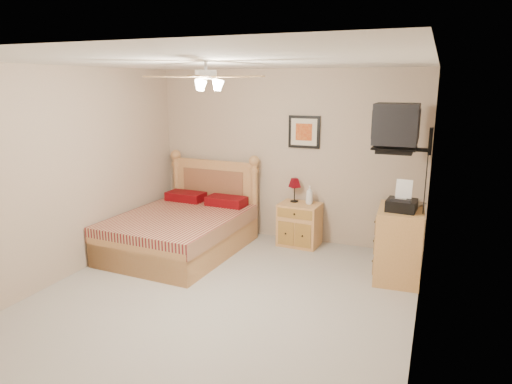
# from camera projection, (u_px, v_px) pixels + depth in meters

# --- Properties ---
(floor) EXTENTS (4.50, 4.50, 0.00)m
(floor) POSITION_uv_depth(u_px,v_px,m) (220.00, 300.00, 4.97)
(floor) COLOR #9F9890
(floor) RESTS_ON ground
(ceiling) EXTENTS (4.00, 4.50, 0.04)m
(ceiling) POSITION_uv_depth(u_px,v_px,m) (215.00, 62.00, 4.38)
(ceiling) COLOR white
(ceiling) RESTS_ON ground
(wall_back) EXTENTS (4.00, 0.04, 2.50)m
(wall_back) POSITION_uv_depth(u_px,v_px,m) (286.00, 156.00, 6.71)
(wall_back) COLOR tan
(wall_back) RESTS_ON ground
(wall_front) EXTENTS (4.00, 0.04, 2.50)m
(wall_front) POSITION_uv_depth(u_px,v_px,m) (44.00, 269.00, 2.64)
(wall_front) COLOR tan
(wall_front) RESTS_ON ground
(wall_left) EXTENTS (0.04, 4.50, 2.50)m
(wall_left) POSITION_uv_depth(u_px,v_px,m) (66.00, 174.00, 5.40)
(wall_left) COLOR tan
(wall_left) RESTS_ON ground
(wall_right) EXTENTS (0.04, 4.50, 2.50)m
(wall_right) POSITION_uv_depth(u_px,v_px,m) (425.00, 208.00, 3.95)
(wall_right) COLOR tan
(wall_right) RESTS_ON ground
(bed) EXTENTS (1.58, 2.02, 1.27)m
(bed) POSITION_uv_depth(u_px,v_px,m) (179.00, 208.00, 6.25)
(bed) COLOR #BF7B44
(bed) RESTS_ON ground
(nightstand) EXTENTS (0.59, 0.46, 0.62)m
(nightstand) POSITION_uv_depth(u_px,v_px,m) (299.00, 224.00, 6.60)
(nightstand) COLOR tan
(nightstand) RESTS_ON ground
(table_lamp) EXTENTS (0.19, 0.19, 0.35)m
(table_lamp) POSITION_uv_depth(u_px,v_px,m) (294.00, 190.00, 6.60)
(table_lamp) COLOR #60060E
(table_lamp) RESTS_ON nightstand
(lotion_bottle) EXTENTS (0.14, 0.14, 0.27)m
(lotion_bottle) POSITION_uv_depth(u_px,v_px,m) (309.00, 195.00, 6.48)
(lotion_bottle) COLOR white
(lotion_bottle) RESTS_ON nightstand
(framed_picture) EXTENTS (0.46, 0.04, 0.46)m
(framed_picture) POSITION_uv_depth(u_px,v_px,m) (304.00, 132.00, 6.50)
(framed_picture) COLOR black
(framed_picture) RESTS_ON wall_back
(dresser) EXTENTS (0.55, 0.76, 0.87)m
(dresser) POSITION_uv_depth(u_px,v_px,m) (399.00, 244.00, 5.43)
(dresser) COLOR #B78544
(dresser) RESTS_ON ground
(fax_machine) EXTENTS (0.35, 0.37, 0.35)m
(fax_machine) POSITION_uv_depth(u_px,v_px,m) (402.00, 196.00, 5.20)
(fax_machine) COLOR black
(fax_machine) RESTS_ON dresser
(magazine_lower) EXTENTS (0.33, 0.37, 0.03)m
(magazine_lower) POSITION_uv_depth(u_px,v_px,m) (403.00, 203.00, 5.54)
(magazine_lower) COLOR tan
(magazine_lower) RESTS_ON dresser
(magazine_upper) EXTENTS (0.21, 0.26, 0.02)m
(magazine_upper) POSITION_uv_depth(u_px,v_px,m) (405.00, 201.00, 5.54)
(magazine_upper) COLOR gray
(magazine_upper) RESTS_ON magazine_lower
(wall_tv) EXTENTS (0.56, 0.46, 0.58)m
(wall_tv) POSITION_uv_depth(u_px,v_px,m) (410.00, 128.00, 5.12)
(wall_tv) COLOR black
(wall_tv) RESTS_ON wall_right
(ceiling_fan) EXTENTS (1.14, 1.14, 0.28)m
(ceiling_fan) POSITION_uv_depth(u_px,v_px,m) (206.00, 77.00, 4.24)
(ceiling_fan) COLOR silver
(ceiling_fan) RESTS_ON ceiling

